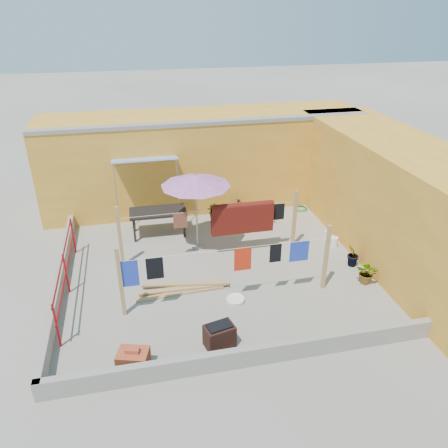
{
  "coord_description": "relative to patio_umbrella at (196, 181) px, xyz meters",
  "views": [
    {
      "loc": [
        -1.97,
        -9.91,
        6.58
      ],
      "look_at": [
        0.28,
        0.3,
        1.23
      ],
      "focal_mm": 35.0,
      "sensor_mm": 36.0,
      "label": 1
    }
  ],
  "objects": [
    {
      "name": "lumber_pile",
      "position": [
        -0.72,
        -2.11,
        -2.06
      ],
      "size": [
        2.39,
        0.65,
        0.15
      ],
      "color": "tan",
      "rests_on": "ground"
    },
    {
      "name": "patio_umbrella",
      "position": [
        0.0,
        0.0,
        0.0
      ],
      "size": [
        2.05,
        2.05,
        2.37
      ],
      "color": "gray",
      "rests_on": "ground"
    },
    {
      "name": "plant_right_c",
      "position": [
        4.01,
        -2.78,
        -1.83
      ],
      "size": [
        0.72,
        0.71,
        0.61
      ],
      "primitive_type": "imported",
      "rotation": [
        0.0,
        0.0,
        5.6
      ],
      "color": "#235718",
      "rests_on": "ground"
    },
    {
      "name": "water_jug_b",
      "position": [
        4.01,
        -0.84,
        -1.98
      ],
      "size": [
        0.22,
        0.22,
        0.35
      ],
      "color": "white",
      "rests_on": "ground"
    },
    {
      "name": "outdoor_table",
      "position": [
        -1.05,
        1.08,
        -1.4
      ],
      "size": [
        1.75,
        0.9,
        0.81
      ],
      "color": "black",
      "rests_on": "ground"
    },
    {
      "name": "parapet_front",
      "position": [
        0.31,
        -4.92,
        -1.91
      ],
      "size": [
        8.3,
        0.16,
        0.44
      ],
      "primitive_type": "cube",
      "color": "gray",
      "rests_on": "ground"
    },
    {
      "name": "brazier",
      "position": [
        -0.23,
        -4.25,
        -1.86
      ],
      "size": [
        0.7,
        0.54,
        0.56
      ],
      "color": "black",
      "rests_on": "ground"
    },
    {
      "name": "plant_back_b",
      "position": [
        1.73,
        1.86,
        -1.81
      ],
      "size": [
        0.45,
        0.45,
        0.65
      ],
      "primitive_type": "imported",
      "rotation": [
        0.0,
        0.0,
        1.88
      ],
      "color": "#235718",
      "rests_on": "ground"
    },
    {
      "name": "white_basin",
      "position": [
        0.48,
        -2.8,
        -2.09
      ],
      "size": [
        0.47,
        0.47,
        0.08
      ],
      "color": "white",
      "rests_on": "ground"
    },
    {
      "name": "water_jug_a",
      "position": [
        4.01,
        -0.36,
        -2.0
      ],
      "size": [
        0.2,
        0.2,
        0.31
      ],
      "color": "white",
      "rests_on": "ground"
    },
    {
      "name": "plant_back_a",
      "position": [
        0.9,
        1.66,
        -1.78
      ],
      "size": [
        0.64,
        0.56,
        0.7
      ],
      "primitive_type": "imported",
      "rotation": [
        0.0,
        0.0,
        0.01
      ],
      "color": "#235718",
      "rests_on": "ground"
    },
    {
      "name": "plant_right_b",
      "position": [
        4.01,
        -1.95,
        -1.77
      ],
      "size": [
        0.51,
        0.5,
        0.72
      ],
      "primitive_type": "imported",
      "rotation": [
        0.0,
        0.0,
        3.81
      ],
      "color": "#235718",
      "rests_on": "ground"
    },
    {
      "name": "parapet_left",
      "position": [
        -3.77,
        -1.34,
        -1.91
      ],
      "size": [
        0.16,
        7.3,
        0.44
      ],
      "primitive_type": "cube",
      "color": "gray",
      "rests_on": "ground"
    },
    {
      "name": "brick_stack",
      "position": [
        -2.03,
        -4.54,
        -1.9
      ],
      "size": [
        0.71,
        0.6,
        0.53
      ],
      "color": "#B55229",
      "rests_on": "ground"
    },
    {
      "name": "green_hose",
      "position": [
        4.01,
        1.86,
        -2.1
      ],
      "size": [
        0.49,
        0.49,
        0.07
      ],
      "color": "#1B7A23",
      "rests_on": "ground"
    },
    {
      "name": "ground",
      "position": [
        0.31,
        -1.34,
        -2.13
      ],
      "size": [
        80.0,
        80.0,
        0.0
      ],
      "primitive_type": "plane",
      "color": "#9E998E",
      "rests_on": "ground"
    },
    {
      "name": "clothesline_rig",
      "position": [
        1.02,
        -0.81,
        -1.07
      ],
      "size": [
        5.09,
        2.35,
        1.8
      ],
      "color": "tan",
      "rests_on": "ground"
    },
    {
      "name": "wall_right",
      "position": [
        5.51,
        -1.34,
        -0.53
      ],
      "size": [
        2.4,
        9.0,
        3.2
      ],
      "primitive_type": "cube",
      "color": "gold",
      "rests_on": "ground"
    },
    {
      "name": "plant_right_a",
      "position": [
        2.59,
        1.09,
        -1.75
      ],
      "size": [
        0.46,
        0.37,
        0.77
      ],
      "primitive_type": "imported",
      "rotation": [
        0.0,
        0.0,
        2.89
      ],
      "color": "#235718",
      "rests_on": "ground"
    },
    {
      "name": "wall_back",
      "position": [
        0.8,
        3.36,
        -0.52
      ],
      "size": [
        11.0,
        3.27,
        3.21
      ],
      "color": "gold",
      "rests_on": "ground"
    },
    {
      "name": "red_railing",
      "position": [
        -3.54,
        -1.54,
        -1.41
      ],
      "size": [
        0.05,
        4.2,
        1.1
      ],
      "color": "#A21013",
      "rests_on": "ground"
    }
  ]
}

